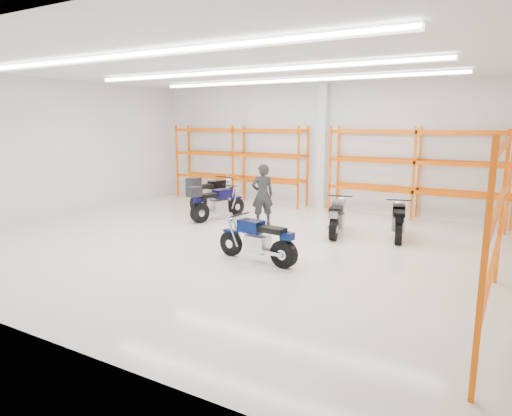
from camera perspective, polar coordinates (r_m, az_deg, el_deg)
The scene contains 11 objects.
ground at distance 12.05m, azimuth -2.53°, elevation -4.33°, with size 14.00×14.00×0.00m, color silver.
room_shell at distance 11.67m, azimuth -2.60°, elevation 11.47°, with size 14.02×12.02×4.51m.
motorcycle_main at distance 10.25m, azimuth 0.48°, elevation -4.20°, with size 2.12×0.72×1.04m.
motorcycle_back_a at distance 16.50m, azimuth -5.78°, elevation 1.82°, with size 0.77×2.42×1.24m.
motorcycle_back_b at distance 14.75m, azimuth -5.30°, elevation 0.63°, with size 0.96×2.25×1.17m.
motorcycle_back_c at distance 12.96m, azimuth 10.09°, elevation -1.23°, with size 0.77×2.08×1.03m.
motorcycle_back_d at distance 12.92m, azimuth 17.35°, elevation -1.68°, with size 0.78×1.99×0.99m.
standing_man at distance 13.96m, azimuth 0.81°, elevation 1.69°, with size 0.68×0.45×1.88m, color black.
structural_column at distance 16.85m, azimuth 8.30°, elevation 7.61°, with size 0.32×0.32×4.50m, color white.
pallet_racking_back_left at distance 18.14m, azimuth -2.21°, elevation 6.45°, with size 5.67×0.87×3.00m.
pallet_racking_back_right at distance 15.59m, azimuth 19.46°, elevation 5.16°, with size 5.67×0.87×3.00m.
Camera 1 is at (6.34, -9.77, 3.12)m, focal length 32.00 mm.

